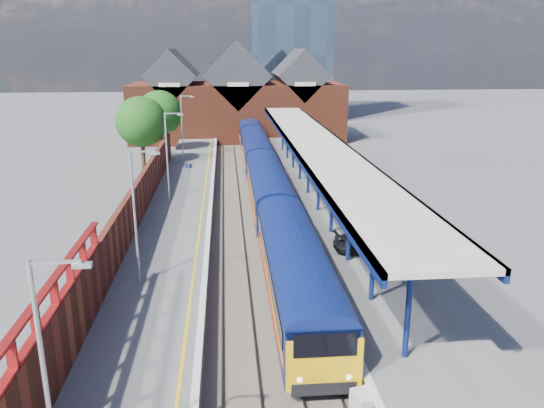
{
  "coord_description": "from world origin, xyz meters",
  "views": [
    {
      "loc": [
        -1.87,
        -19.9,
        12.68
      ],
      "look_at": [
        1.18,
        14.41,
        2.6
      ],
      "focal_mm": 35.0,
      "sensor_mm": 36.0,
      "label": 1
    }
  ],
  "objects": [
    {
      "name": "ground",
      "position": [
        0.0,
        30.0,
        0.0
      ],
      "size": [
        240.0,
        240.0,
        0.0
      ],
      "primitive_type": "plane",
      "color": "#5B5B5E",
      "rests_on": "ground"
    },
    {
      "name": "coping_right",
      "position": [
        3.15,
        20.0,
        1.02
      ],
      "size": [
        0.3,
        76.0,
        0.05
      ],
      "primitive_type": "cube",
      "color": "silver",
      "rests_on": "right_platform"
    },
    {
      "name": "lamp_post_c",
      "position": [
        -6.36,
        22.0,
        4.99
      ],
      "size": [
        1.48,
        0.18,
        7.0
      ],
      "color": "#A5A8AA",
      "rests_on": "left_platform"
    },
    {
      "name": "rails",
      "position": [
        0.0,
        20.0,
        0.12
      ],
      "size": [
        4.51,
        76.0,
        0.14
      ],
      "color": "slate",
      "rests_on": "ground"
    },
    {
      "name": "lamp_post_a",
      "position": [
        -6.36,
        -8.0,
        4.99
      ],
      "size": [
        1.48,
        0.18,
        7.0
      ],
      "color": "#A5A8AA",
      "rests_on": "left_platform"
    },
    {
      "name": "yellow_line",
      "position": [
        -3.75,
        20.0,
        1.01
      ],
      "size": [
        0.14,
        76.0,
        0.01
      ],
      "primitive_type": "cube",
      "color": "yellow",
      "rests_on": "left_platform"
    },
    {
      "name": "relay_cabinet",
      "position": [
        2.8,
        -4.2,
        0.5
      ],
      "size": [
        0.9,
        1.04,
        1.0
      ],
      "primitive_type": "cube",
      "rotation": [
        0.0,
        0.0,
        0.25
      ],
      "color": "#B0B3B6",
      "rests_on": "ground"
    },
    {
      "name": "glass_tower",
      "position": [
        10.0,
        80.0,
        20.2
      ],
      "size": [
        14.2,
        14.2,
        40.3
      ],
      "color": "slate",
      "rests_on": "ground"
    },
    {
      "name": "left_platform",
      "position": [
        -5.5,
        20.0,
        0.5
      ],
      "size": [
        5.0,
        76.0,
        1.0
      ],
      "primitive_type": "cube",
      "color": "#565659",
      "rests_on": "ground"
    },
    {
      "name": "tree_near",
      "position": [
        -10.35,
        35.91,
        5.35
      ],
      "size": [
        5.2,
        5.2,
        8.1
      ],
      "color": "#382314",
      "rests_on": "ground"
    },
    {
      "name": "coping_left",
      "position": [
        -3.15,
        20.0,
        1.02
      ],
      "size": [
        0.3,
        76.0,
        0.05
      ],
      "primitive_type": "cube",
      "color": "silver",
      "rests_on": "left_platform"
    },
    {
      "name": "platform_sign",
      "position": [
        -5.0,
        24.0,
        2.69
      ],
      "size": [
        0.55,
        0.08,
        2.5
      ],
      "color": "#A5A8AA",
      "rests_on": "left_platform"
    },
    {
      "name": "lamp_post_d",
      "position": [
        -6.36,
        38.0,
        4.99
      ],
      "size": [
        1.48,
        0.18,
        7.0
      ],
      "color": "#A5A8AA",
      "rests_on": "left_platform"
    },
    {
      "name": "parked_car_silver",
      "position": [
        8.22,
        15.97,
        1.77
      ],
      "size": [
        4.72,
        1.85,
        1.53
      ],
      "primitive_type": "imported",
      "rotation": [
        0.0,
        0.0,
        1.62
      ],
      "color": "#9C9DA1",
      "rests_on": "right_platform"
    },
    {
      "name": "ballast_bed",
      "position": [
        0.0,
        20.0,
        0.03
      ],
      "size": [
        6.0,
        76.0,
        0.06
      ],
      "primitive_type": "cube",
      "color": "#473D33",
      "rests_on": "ground"
    },
    {
      "name": "parked_car_blue",
      "position": [
        7.9,
        25.07,
        1.62
      ],
      "size": [
        4.86,
        3.08,
        1.25
      ],
      "primitive_type": "imported",
      "rotation": [
        0.0,
        0.0,
        1.81
      ],
      "color": "navy",
      "rests_on": "right_platform"
    },
    {
      "name": "brick_wall",
      "position": [
        -8.1,
        13.54,
        2.45
      ],
      "size": [
        0.35,
        50.0,
        3.86
      ],
      "color": "maroon",
      "rests_on": "left_platform"
    },
    {
      "name": "station_building",
      "position": [
        0.0,
        58.0,
        5.45
      ],
      "size": [
        30.0,
        12.12,
        13.78
      ],
      "color": "maroon",
      "rests_on": "ground"
    },
    {
      "name": "parked_car_dark",
      "position": [
        6.57,
        9.28,
        1.62
      ],
      "size": [
        4.31,
        1.89,
        1.23
      ],
      "primitive_type": "imported",
      "rotation": [
        0.0,
        0.0,
        1.61
      ],
      "color": "black",
      "rests_on": "right_platform"
    },
    {
      "name": "right_platform",
      "position": [
        6.0,
        20.0,
        0.5
      ],
      "size": [
        6.0,
        76.0,
        1.0
      ],
      "primitive_type": "cube",
      "color": "#565659",
      "rests_on": "ground"
    },
    {
      "name": "train",
      "position": [
        1.49,
        29.38,
        2.12
      ],
      "size": [
        2.89,
        65.91,
        3.45
      ],
      "color": "navy",
      "rests_on": "ground"
    },
    {
      "name": "lamp_post_b",
      "position": [
        -6.36,
        6.0,
        4.99
      ],
      "size": [
        1.48,
        0.18,
        7.0
      ],
      "color": "#A5A8AA",
      "rests_on": "left_platform"
    },
    {
      "name": "canopy",
      "position": [
        5.48,
        21.95,
        5.25
      ],
      "size": [
        4.5,
        52.0,
        4.48
      ],
      "color": "#0E1C53",
      "rests_on": "right_platform"
    },
    {
      "name": "tree_far",
      "position": [
        -9.35,
        43.91,
        5.35
      ],
      "size": [
        5.2,
        5.2,
        8.1
      ],
      "color": "#382314",
      "rests_on": "ground"
    }
  ]
}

